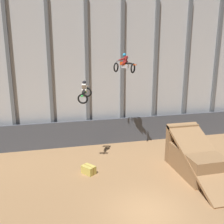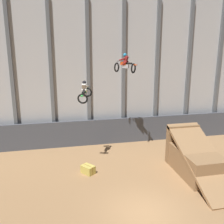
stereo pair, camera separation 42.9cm
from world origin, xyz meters
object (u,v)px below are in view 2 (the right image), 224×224
at_px(dirt_ramp, 194,158).
at_px(rider_bike_left_air, 85,92).
at_px(hay_bale_trackside, 88,169).
at_px(rider_bike_right_air, 125,65).

height_order(dirt_ramp, rider_bike_left_air, rider_bike_left_air).
bearing_deg(hay_bale_trackside, rider_bike_left_air, 86.64).
relative_size(rider_bike_left_air, rider_bike_right_air, 1.14).
xyz_separation_m(dirt_ramp, rider_bike_right_air, (-3.82, 4.19, 6.08)).
distance_m(dirt_ramp, hay_bale_trackside, 7.27).
bearing_deg(rider_bike_right_air, hay_bale_trackside, 172.62).
height_order(rider_bike_left_air, rider_bike_right_air, rider_bike_right_air).
bearing_deg(dirt_ramp, rider_bike_right_air, 132.37).
xyz_separation_m(dirt_ramp, rider_bike_left_air, (-7.01, 3.12, 4.30)).
relative_size(dirt_ramp, rider_bike_right_air, 3.91).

